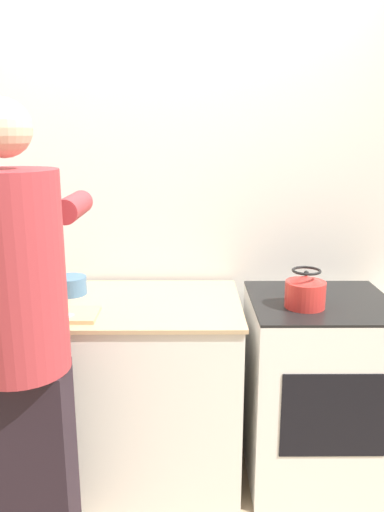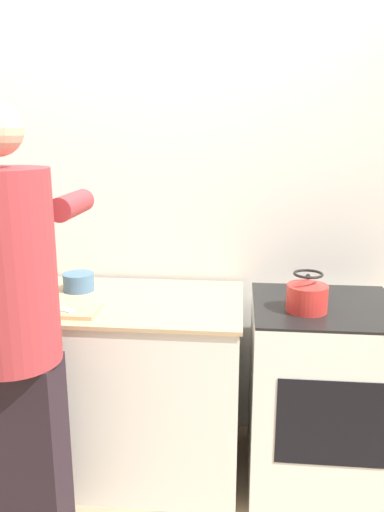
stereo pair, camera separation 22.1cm
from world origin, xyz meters
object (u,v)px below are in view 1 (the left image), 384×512
(oven, at_px, (316,388))
(person, at_px, (22,336))
(knife, at_px, (52,312))
(bowl_prep, at_px, (71,285))
(kettle, at_px, (305,291))
(cutting_board, at_px, (63,315))

(oven, xyz_separation_m, person, (-1.22, -0.56, 0.52))
(knife, distance_m, bowl_prep, 0.32)
(oven, bearing_deg, kettle, -138.20)
(bowl_prep, bearing_deg, knife, -92.11)
(oven, xyz_separation_m, kettle, (-0.10, -0.09, 0.53))
(oven, height_order, cutting_board, cutting_board)
(kettle, height_order, bowl_prep, kettle)
(knife, relative_size, kettle, 1.08)
(person, distance_m, cutting_board, 0.40)
(oven, relative_size, knife, 4.63)
(person, relative_size, bowl_prep, 11.44)
(knife, bearing_deg, kettle, 28.57)
(oven, height_order, knife, knife)
(person, distance_m, kettle, 1.21)
(oven, height_order, bowl_prep, bowl_prep)
(cutting_board, bearing_deg, oven, 8.17)
(oven, bearing_deg, bowl_prep, 173.06)
(oven, distance_m, bowl_prep, 1.31)
(kettle, xyz_separation_m, bowl_prep, (-1.11, 0.24, -0.05))
(person, height_order, knife, person)
(oven, xyz_separation_m, bowl_prep, (-1.21, 0.15, 0.48))
(knife, relative_size, bowl_prep, 1.26)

